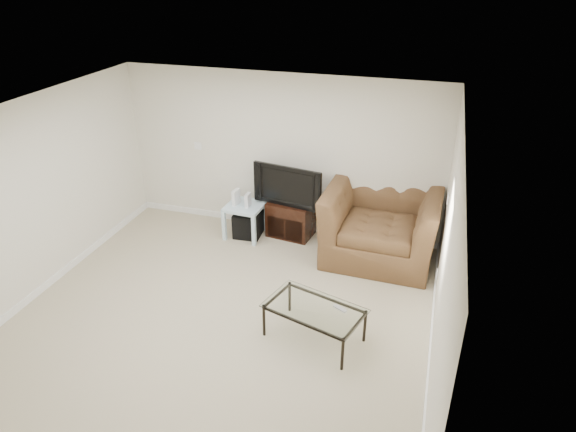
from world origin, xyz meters
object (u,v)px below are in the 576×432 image
(subwoofer, at_px, (248,224))
(recliner, at_px, (382,213))
(tv_stand, at_px, (291,219))
(television, at_px, (290,184))
(side_table, at_px, (245,220))
(coffee_table, at_px, (314,323))

(subwoofer, distance_m, recliner, 2.13)
(tv_stand, relative_size, television, 0.66)
(side_table, relative_size, recliner, 0.35)
(side_table, height_order, subwoofer, side_table)
(tv_stand, distance_m, subwoofer, 0.68)
(television, xyz_separation_m, side_table, (-0.67, -0.20, -0.62))
(television, height_order, coffee_table, television)
(television, relative_size, coffee_table, 0.94)
(side_table, distance_m, subwoofer, 0.09)
(recliner, distance_m, coffee_table, 2.18)
(tv_stand, distance_m, recliner, 1.50)
(tv_stand, bearing_deg, television, -90.00)
(side_table, height_order, coffee_table, side_table)
(coffee_table, bearing_deg, recliner, 77.34)
(television, bearing_deg, tv_stand, 92.30)
(side_table, xyz_separation_m, coffee_table, (1.64, -2.07, -0.05))
(tv_stand, relative_size, recliner, 0.42)
(television, relative_size, subwoofer, 2.55)
(television, height_order, subwoofer, television)
(coffee_table, bearing_deg, tv_stand, 112.66)
(coffee_table, bearing_deg, television, 112.99)
(tv_stand, relative_size, subwoofer, 1.68)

